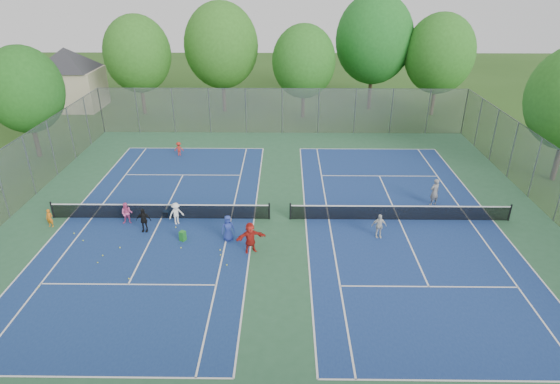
# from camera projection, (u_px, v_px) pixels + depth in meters

# --- Properties ---
(ground) EXTENTS (120.00, 120.00, 0.00)m
(ground) POSITION_uv_depth(u_px,v_px,m) (280.00, 219.00, 27.51)
(ground) COLOR #264A17
(ground) RESTS_ON ground
(court_pad) EXTENTS (32.00, 32.00, 0.01)m
(court_pad) POSITION_uv_depth(u_px,v_px,m) (280.00, 219.00, 27.51)
(court_pad) COLOR #295838
(court_pad) RESTS_ON ground
(court_left) EXTENTS (10.97, 23.77, 0.01)m
(court_left) POSITION_uv_depth(u_px,v_px,m) (161.00, 218.00, 27.58)
(court_left) COLOR navy
(court_left) RESTS_ON court_pad
(court_right) EXTENTS (10.97, 23.77, 0.01)m
(court_right) POSITION_uv_depth(u_px,v_px,m) (399.00, 220.00, 27.43)
(court_right) COLOR navy
(court_right) RESTS_ON court_pad
(net_left) EXTENTS (12.87, 0.10, 0.91)m
(net_left) POSITION_uv_depth(u_px,v_px,m) (161.00, 212.00, 27.39)
(net_left) COLOR black
(net_left) RESTS_ON ground
(net_right) EXTENTS (12.87, 0.10, 0.91)m
(net_right) POSITION_uv_depth(u_px,v_px,m) (400.00, 213.00, 27.24)
(net_right) COLOR black
(net_right) RESTS_ON ground
(fence_north) EXTENTS (32.00, 0.10, 4.00)m
(fence_north) POSITION_uv_depth(u_px,v_px,m) (282.00, 111.00, 41.07)
(fence_north) COLOR gray
(fence_north) RESTS_ON ground
(fence_west) EXTENTS (0.10, 32.00, 4.00)m
(fence_west) POSITION_uv_depth(u_px,v_px,m) (1.00, 187.00, 26.83)
(fence_west) COLOR gray
(fence_west) RESTS_ON ground
(house) EXTENTS (11.03, 11.03, 7.30)m
(house) POSITION_uv_depth(u_px,v_px,m) (67.00, 67.00, 47.57)
(house) COLOR #B7A88C
(house) RESTS_ON ground
(tree_nw) EXTENTS (6.40, 6.40, 9.58)m
(tree_nw) POSITION_uv_depth(u_px,v_px,m) (137.00, 54.00, 44.95)
(tree_nw) COLOR #443326
(tree_nw) RESTS_ON ground
(tree_nl) EXTENTS (7.20, 7.20, 10.69)m
(tree_nl) POSITION_uv_depth(u_px,v_px,m) (221.00, 46.00, 45.49)
(tree_nl) COLOR #443326
(tree_nl) RESTS_ON ground
(tree_nc) EXTENTS (6.00, 6.00, 8.85)m
(tree_nc) POSITION_uv_depth(u_px,v_px,m) (304.00, 61.00, 44.09)
(tree_nc) COLOR #443326
(tree_nc) RESTS_ON ground
(tree_nr) EXTENTS (7.60, 7.60, 11.42)m
(tree_nr) POSITION_uv_depth(u_px,v_px,m) (374.00, 39.00, 46.00)
(tree_nr) COLOR #443326
(tree_nr) RESTS_ON ground
(tree_ne) EXTENTS (6.60, 6.60, 9.77)m
(tree_ne) POSITION_uv_depth(u_px,v_px,m) (440.00, 54.00, 44.60)
(tree_ne) COLOR #443326
(tree_ne) RESTS_ON ground
(tree_side_w) EXTENTS (5.60, 5.60, 8.47)m
(tree_side_w) POSITION_uv_depth(u_px,v_px,m) (24.00, 90.00, 34.47)
(tree_side_w) COLOR #443326
(tree_side_w) RESTS_ON ground
(ball_crate) EXTENTS (0.46, 0.46, 0.32)m
(ball_crate) POSITION_uv_depth(u_px,v_px,m) (167.00, 214.00, 27.79)
(ball_crate) COLOR #1752AC
(ball_crate) RESTS_ON ground
(ball_hopper) EXTENTS (0.38, 0.38, 0.57)m
(ball_hopper) POSITION_uv_depth(u_px,v_px,m) (183.00, 236.00, 25.24)
(ball_hopper) COLOR #268D2A
(ball_hopper) RESTS_ON ground
(student_a) EXTENTS (0.43, 0.31, 1.10)m
(student_a) POSITION_uv_depth(u_px,v_px,m) (50.00, 218.00, 26.49)
(student_a) COLOR orange
(student_a) RESTS_ON ground
(student_b) EXTENTS (0.68, 0.55, 1.32)m
(student_b) POSITION_uv_depth(u_px,v_px,m) (127.00, 213.00, 26.79)
(student_b) COLOR #DF5697
(student_b) RESTS_ON ground
(student_c) EXTENTS (0.99, 0.88, 1.33)m
(student_c) POSITION_uv_depth(u_px,v_px,m) (176.00, 213.00, 26.75)
(student_c) COLOR white
(student_c) RESTS_ON ground
(student_d) EXTENTS (0.84, 0.35, 1.42)m
(student_d) POSITION_uv_depth(u_px,v_px,m) (144.00, 220.00, 25.94)
(student_d) COLOR black
(student_d) RESTS_ON ground
(student_e) EXTENTS (0.83, 0.66, 1.48)m
(student_e) POSITION_uv_depth(u_px,v_px,m) (228.00, 228.00, 25.09)
(student_e) COLOR #2A3D9A
(student_e) RESTS_ON ground
(student_f) EXTENTS (1.65, 0.99, 1.70)m
(student_f) POSITION_uv_depth(u_px,v_px,m) (250.00, 238.00, 24.02)
(student_f) COLOR red
(student_f) RESTS_ON ground
(child_far_baseline) EXTENTS (0.74, 0.44, 1.11)m
(child_far_baseline) POSITION_uv_depth(u_px,v_px,m) (179.00, 149.00, 36.63)
(child_far_baseline) COLOR #B52619
(child_far_baseline) RESTS_ON ground
(instructor) EXTENTS (0.76, 0.66, 1.77)m
(instructor) POSITION_uv_depth(u_px,v_px,m) (434.00, 192.00, 28.80)
(instructor) COLOR gray
(instructor) RESTS_ON ground
(teen_court_b) EXTENTS (0.84, 0.39, 1.40)m
(teen_court_b) POSITION_uv_depth(u_px,v_px,m) (379.00, 226.00, 25.39)
(teen_court_b) COLOR silver
(teen_court_b) RESTS_ON ground
(tennis_ball_0) EXTENTS (0.07, 0.07, 0.07)m
(tennis_ball_0) POSITION_uv_depth(u_px,v_px,m) (83.00, 241.00, 25.27)
(tennis_ball_0) COLOR #B8E134
(tennis_ball_0) RESTS_ON ground
(tennis_ball_1) EXTENTS (0.07, 0.07, 0.07)m
(tennis_ball_1) POSITION_uv_depth(u_px,v_px,m) (220.00, 255.00, 24.01)
(tennis_ball_1) COLOR #AFCC2F
(tennis_ball_1) RESTS_ON ground
(tennis_ball_2) EXTENTS (0.07, 0.07, 0.07)m
(tennis_ball_2) POSITION_uv_depth(u_px,v_px,m) (181.00, 248.00, 24.62)
(tennis_ball_2) COLOR #DBEA36
(tennis_ball_2) RESTS_ON ground
(tennis_ball_3) EXTENTS (0.07, 0.07, 0.07)m
(tennis_ball_3) POSITION_uv_depth(u_px,v_px,m) (39.00, 287.00, 21.59)
(tennis_ball_3) COLOR gold
(tennis_ball_3) RESTS_ON ground
(tennis_ball_4) EXTENTS (0.07, 0.07, 0.07)m
(tennis_ball_4) POSITION_uv_depth(u_px,v_px,m) (120.00, 248.00, 24.63)
(tennis_ball_4) COLOR #D0E134
(tennis_ball_4) RESTS_ON ground
(tennis_ball_5) EXTENTS (0.07, 0.07, 0.07)m
(tennis_ball_5) POSITION_uv_depth(u_px,v_px,m) (74.00, 234.00, 25.96)
(tennis_ball_5) COLOR #D5EC37
(tennis_ball_5) RESTS_ON ground
(tennis_ball_6) EXTENTS (0.07, 0.07, 0.07)m
(tennis_ball_6) POSITION_uv_depth(u_px,v_px,m) (103.00, 256.00, 23.95)
(tennis_ball_6) COLOR #C4DE33
(tennis_ball_6) RESTS_ON ground
(tennis_ball_7) EXTENTS (0.07, 0.07, 0.07)m
(tennis_ball_7) POSITION_uv_depth(u_px,v_px,m) (129.00, 279.00, 22.17)
(tennis_ball_7) COLOR #DBE936
(tennis_ball_7) RESTS_ON ground
(tennis_ball_8) EXTENTS (0.07, 0.07, 0.07)m
(tennis_ball_8) POSITION_uv_depth(u_px,v_px,m) (176.00, 227.00, 26.57)
(tennis_ball_8) COLOR yellow
(tennis_ball_8) RESTS_ON ground
(tennis_ball_9) EXTENTS (0.07, 0.07, 0.07)m
(tennis_ball_9) POSITION_uv_depth(u_px,v_px,m) (227.00, 265.00, 23.20)
(tennis_ball_9) COLOR #C2E234
(tennis_ball_9) RESTS_ON ground
(tennis_ball_10) EXTENTS (0.07, 0.07, 0.07)m
(tennis_ball_10) POSITION_uv_depth(u_px,v_px,m) (98.00, 263.00, 23.38)
(tennis_ball_10) COLOR #BBD030
(tennis_ball_10) RESTS_ON ground
(tennis_ball_11) EXTENTS (0.07, 0.07, 0.07)m
(tennis_ball_11) POSITION_uv_depth(u_px,v_px,m) (220.00, 250.00, 24.43)
(tennis_ball_11) COLOR #F2F438
(tennis_ball_11) RESTS_ON ground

